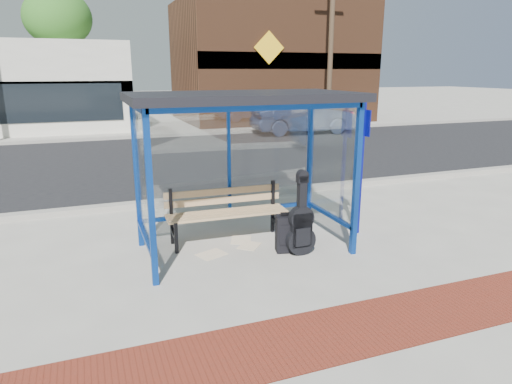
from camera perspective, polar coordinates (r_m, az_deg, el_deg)
name	(u,v)px	position (r m, az deg, el deg)	size (l,w,h in m)	color
ground	(244,249)	(7.25, -1.45, -7.14)	(120.00, 120.00, 0.00)	#B2ADA0
brick_paver_strip	(325,335)	(5.13, 8.63, -17.29)	(60.00, 1.00, 0.01)	maroon
curb_near	(200,199)	(9.87, -7.01, -0.84)	(60.00, 0.25, 0.12)	gray
street_asphalt	(161,160)	(14.77, -11.77, 3.99)	(60.00, 10.00, 0.00)	black
curb_far	(141,137)	(19.75, -14.17, 6.73)	(60.00, 0.25, 0.12)	gray
far_sidewalk	(136,132)	(21.63, -14.77, 7.21)	(60.00, 4.00, 0.01)	#B2ADA0
bus_shelter	(242,116)	(6.82, -1.77, 9.42)	(3.30, 1.80, 2.42)	navy
storefront_brown	(270,62)	(26.86, 1.73, 15.93)	(10.00, 7.08, 6.40)	#59331E
tree_mid	(58,19)	(28.49, -23.56, 19.25)	(3.60, 3.60, 7.03)	#4C3826
tree_right	(313,28)	(32.05, 7.15, 19.70)	(3.60, 3.60, 7.03)	#4C3826
utility_pole_east	(331,40)	(22.75, 9.36, 18.23)	(1.60, 0.24, 8.00)	#4C3826
bench	(226,210)	(7.45, -3.77, -2.29)	(1.97, 0.54, 0.92)	black
guitar_bag	(301,226)	(6.93, 5.65, -4.26)	(0.45, 0.13, 1.24)	black
suitcase	(288,234)	(7.08, 3.99, -5.21)	(0.41, 0.31, 0.63)	black
backpack	(294,238)	(7.22, 4.76, -5.80)	(0.34, 0.32, 0.37)	#282A17
sign_post	(361,160)	(7.81, 12.98, 3.90)	(0.09, 0.29, 2.28)	#0D1293
newspaper_a	(212,254)	(7.07, -5.56, -7.76)	(0.41, 0.33, 0.01)	white
newspaper_b	(249,246)	(7.37, -0.84, -6.74)	(0.38, 0.30, 0.01)	white
newspaper_c	(241,240)	(7.63, -1.87, -5.98)	(0.41, 0.32, 0.01)	white
parked_car	(304,116)	(20.63, 5.98, 9.37)	(1.60, 4.58, 1.51)	#1A294B
fire_hydrant	(352,118)	(23.86, 11.95, 8.99)	(0.32, 0.21, 0.71)	#A80C11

